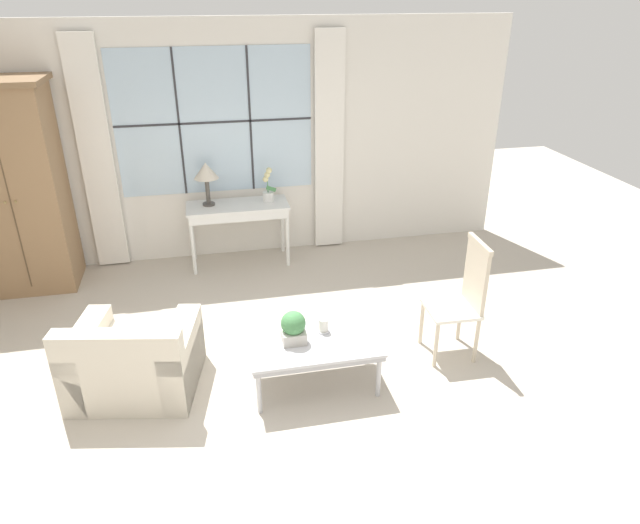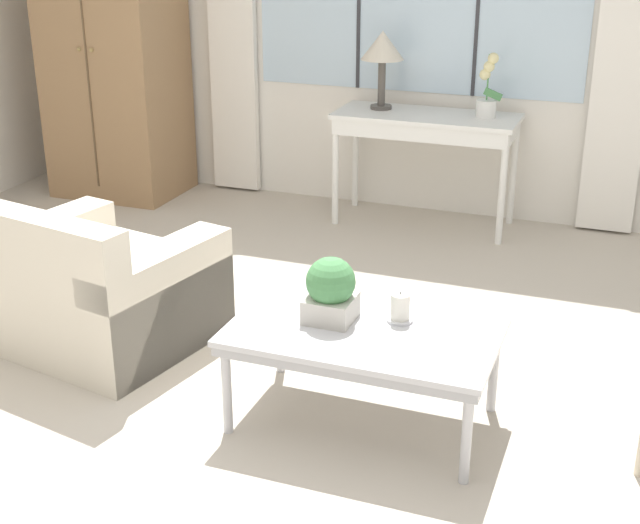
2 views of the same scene
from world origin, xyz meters
name	(u,v)px [view 2 (image 2 of 2)]	position (x,y,z in m)	size (l,w,h in m)	color
ground_plane	(226,413)	(0.00, 0.00, 0.00)	(14.00, 14.00, 0.00)	#BCB2A3
wall_back_windowed	(418,6)	(0.00, 3.02, 1.40)	(7.20, 0.14, 2.80)	silver
armoire	(113,38)	(-2.14, 2.61, 1.14)	(0.97, 0.73, 2.28)	#93704C
console_table	(426,127)	(0.17, 2.69, 0.67)	(1.20, 0.51, 0.76)	white
table_lamp	(383,49)	(-0.16, 2.74, 1.15)	(0.28, 0.28, 0.51)	#4C4742
potted_orchid	(487,93)	(0.55, 2.73, 0.91)	(0.17, 0.13, 0.41)	white
armchair_upholstered	(96,292)	(-0.90, 0.41, 0.26)	(1.14, 1.04, 0.75)	beige
coffee_table	(364,338)	(0.57, 0.15, 0.39)	(1.09, 0.66, 0.43)	#BCBCC1
potted_plant_small	(331,290)	(0.41, 0.18, 0.57)	(0.21, 0.21, 0.27)	#BCB7AD
pillar_candle	(400,309)	(0.69, 0.27, 0.49)	(0.11, 0.11, 0.13)	silver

